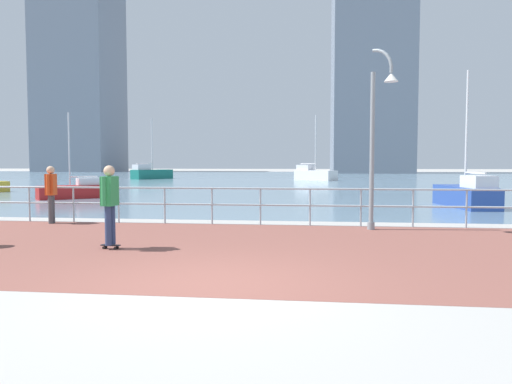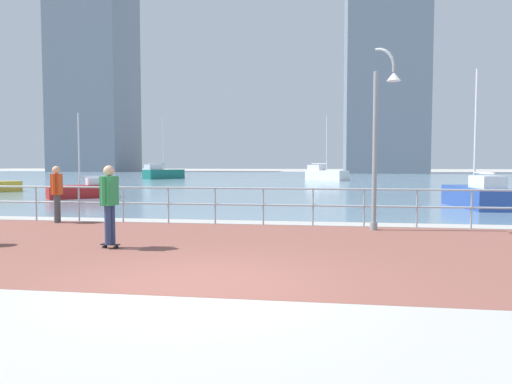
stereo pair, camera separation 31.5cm
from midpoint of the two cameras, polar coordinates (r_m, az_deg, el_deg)
name	(u,v)px [view 1 (the left image)]	position (r m, az deg, el deg)	size (l,w,h in m)	color
ground	(297,181)	(46.64, 4.76, 1.28)	(220.00, 220.00, 0.00)	#ADAAA5
brick_paving	(241,248)	(9.88, -2.71, -6.70)	(28.00, 7.37, 0.01)	brown
harbor_water	(300,178)	(58.33, 5.16, 1.71)	(180.00, 88.00, 0.00)	#6B899E
waterfront_railing	(260,199)	(13.41, -0.14, -0.86)	(25.25, 0.06, 1.07)	#9EADB7
lamppost	(378,130)	(12.68, 13.79, 7.22)	(0.67, 0.65, 4.71)	gray
skateboarder	(110,199)	(10.09, -18.06, -0.81)	(0.41, 0.56, 1.71)	black
bystander	(51,190)	(15.06, -24.00, 0.26)	(0.30, 0.56, 1.67)	#4C4C51
sailboat_yellow	(314,174)	(50.09, 6.83, 2.16)	(4.57, 4.38, 6.79)	white
sailboat_red	(467,194)	(20.58, 23.61, -0.26)	(1.60, 3.98, 5.44)	#284799
sailboat_navy	(72,190)	(25.43, -21.56, 0.19)	(2.88, 2.74, 4.27)	#B21E1E
sailboat_teal	(151,173)	(55.16, -12.70, 2.23)	(3.89, 4.99, 6.92)	#197266
tower_steel	(80,77)	(114.08, -20.51, 12.85)	(15.71, 14.69, 43.30)	slate
tower_slate	(371,63)	(94.83, 13.54, 14.82)	(14.18, 16.45, 42.88)	slate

